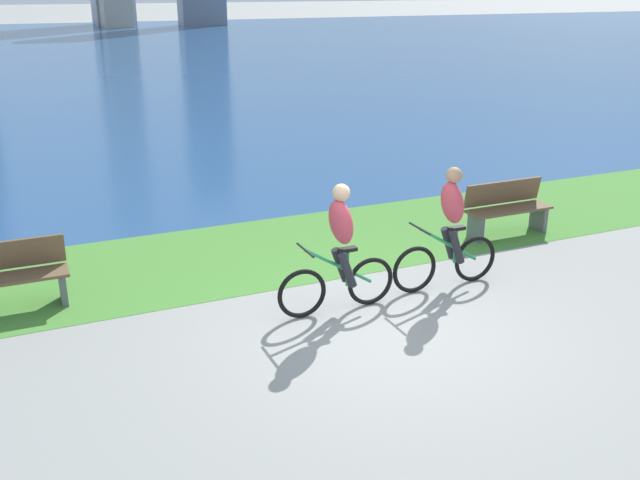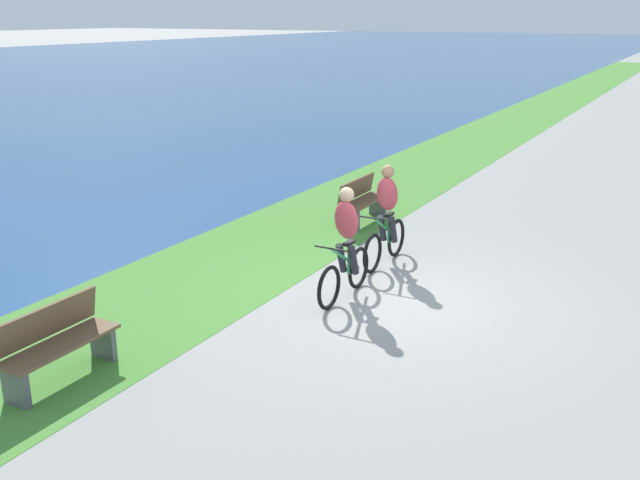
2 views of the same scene
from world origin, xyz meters
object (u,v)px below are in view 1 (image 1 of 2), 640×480
Objects in this scene: cyclist_lead at (340,250)px; bench_near_path at (7,277)px; bench_far_along_path at (507,208)px; cyclist_trailing at (450,229)px.

cyclist_lead is 4.30m from bench_near_path.
cyclist_lead is 1.13× the size of bench_far_along_path.
bench_far_along_path is at bearing 22.05° from cyclist_lead.
cyclist_trailing is 1.14× the size of bench_far_along_path.
cyclist_lead is 1.13× the size of bench_near_path.
cyclist_trailing is at bearing -145.65° from bench_far_along_path.
cyclist_trailing reaches higher than bench_near_path.
cyclist_lead reaches higher than bench_far_along_path.
bench_near_path is (-3.89, 1.77, -0.39)m from cyclist_lead.
bench_far_along_path is (3.84, 1.56, -0.39)m from cyclist_lead.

